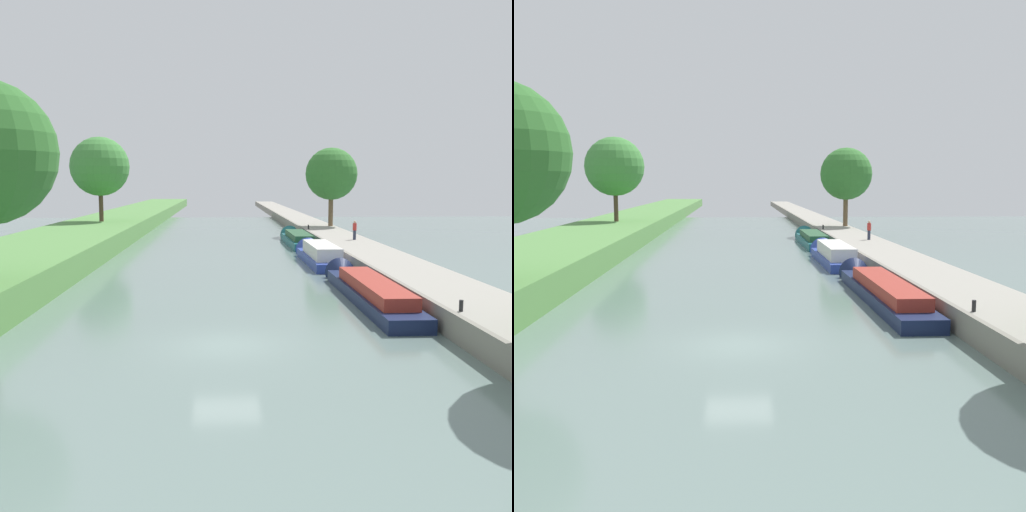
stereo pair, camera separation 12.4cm
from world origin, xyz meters
The scene contains 11 objects.
ground_plane centered at (0.00, 0.00, 0.00)m, with size 160.00×160.00×0.00m, color slate.
right_towpath centered at (10.85, 0.00, 0.51)m, with size 4.07×260.00×1.03m.
stone_quay centered at (8.69, 0.00, 0.54)m, with size 0.25×260.00×1.08m.
narrowboat_navy centered at (7.33, 8.38, 0.50)m, with size 1.96×14.49×1.87m.
narrowboat_blue centered at (7.15, 22.56, 0.59)m, with size 2.17×11.38×2.24m.
narrowboat_teal centered at (7.21, 35.83, 0.51)m, with size 2.11×12.92×2.00m.
tree_rightbank_midnear centered at (12.27, 45.22, 6.89)m, with size 5.85×5.85×8.81m.
tree_leftbank_downstream centered at (-13.27, 44.42, 7.66)m, with size 6.38×6.38×9.17m.
person_walking centered at (11.40, 29.21, 1.90)m, with size 0.34×0.34×1.66m.
mooring_bollard_near centered at (9.11, 0.67, 1.25)m, with size 0.16×0.16×0.45m.
mooring_bollard_far centered at (9.11, 41.00, 1.25)m, with size 0.16×0.16×0.45m.
Camera 1 is at (-0.15, -21.30, 6.02)m, focal length 41.51 mm.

